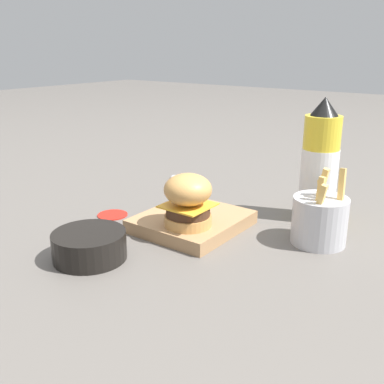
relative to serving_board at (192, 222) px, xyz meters
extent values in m
plane|color=#5B5651|center=(0.04, -0.07, -0.01)|extent=(6.00, 6.00, 0.00)
cube|color=#A37A51|center=(0.00, 0.00, 0.00)|extent=(0.21, 0.19, 0.03)
cylinder|color=tan|center=(0.05, 0.02, 0.02)|extent=(0.09, 0.09, 0.02)
cylinder|color=#422819|center=(0.05, 0.02, 0.04)|extent=(0.08, 0.08, 0.02)
cube|color=gold|center=(0.05, 0.02, 0.05)|extent=(0.09, 0.09, 0.00)
ellipsoid|color=tan|center=(0.05, 0.02, 0.09)|extent=(0.09, 0.09, 0.06)
cylinder|color=yellow|center=(-0.20, 0.18, 0.10)|extent=(0.08, 0.08, 0.22)
cylinder|color=silver|center=(-0.20, 0.18, 0.09)|extent=(0.08, 0.08, 0.09)
cone|color=black|center=(-0.20, 0.18, 0.23)|extent=(0.06, 0.06, 0.04)
cylinder|color=#B7B7BC|center=(-0.08, 0.23, 0.03)|extent=(0.10, 0.10, 0.09)
cube|color=#E5B760|center=(-0.08, 0.24, 0.08)|extent=(0.02, 0.02, 0.07)
cube|color=#E5B760|center=(-0.10, 0.22, 0.08)|extent=(0.02, 0.03, 0.09)
cube|color=#E5B760|center=(-0.07, 0.23, 0.08)|extent=(0.01, 0.01, 0.08)
cube|color=#E5B760|center=(-0.10, 0.26, 0.09)|extent=(0.03, 0.02, 0.09)
cube|color=#E5B760|center=(-0.05, 0.24, 0.08)|extent=(0.02, 0.02, 0.07)
cylinder|color=black|center=(0.22, -0.06, 0.01)|extent=(0.13, 0.13, 0.05)
cylinder|color=#669356|center=(0.22, -0.06, 0.03)|extent=(0.10, 0.10, 0.01)
cylinder|color=silver|center=(-0.21, -0.17, -0.01)|extent=(0.07, 0.11, 0.01)
ellipsoid|color=silver|center=(-0.25, -0.24, -0.01)|extent=(0.04, 0.05, 0.01)
cylinder|color=#B21E14|center=(0.05, -0.18, -0.01)|extent=(0.07, 0.07, 0.00)
camera|label=1|loc=(0.68, 0.50, 0.34)|focal=42.00mm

